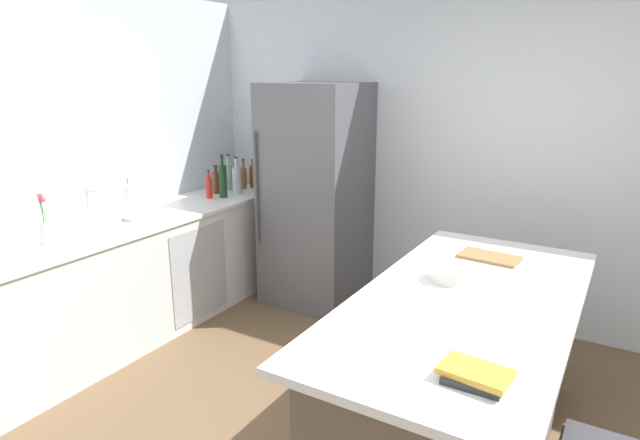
% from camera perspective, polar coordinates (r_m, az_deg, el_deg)
% --- Properties ---
extents(wall_rear, '(6.00, 0.10, 2.60)m').
position_cam_1_polar(wall_rear, '(4.43, 16.02, 6.14)').
color(wall_rear, silver).
rests_on(wall_rear, ground_plane).
extents(wall_left, '(0.10, 6.00, 2.60)m').
position_cam_1_polar(wall_left, '(4.13, -29.68, 4.06)').
color(wall_left, silver).
rests_on(wall_left, ground_plane).
extents(counter_run_left, '(0.68, 3.14, 0.91)m').
position_cam_1_polar(counter_run_left, '(4.34, -19.46, -5.92)').
color(counter_run_left, silver).
rests_on(counter_run_left, ground_plane).
extents(kitchen_island, '(1.00, 2.10, 0.91)m').
position_cam_1_polar(kitchen_island, '(2.95, 14.84, -16.00)').
color(kitchen_island, brown).
rests_on(kitchen_island, ground_plane).
extents(refrigerator, '(0.78, 0.76, 1.90)m').
position_cam_1_polar(refrigerator, '(4.59, -0.44, 2.58)').
color(refrigerator, '#56565B').
rests_on(refrigerator, ground_plane).
extents(sink_faucet, '(0.15, 0.05, 0.30)m').
position_cam_1_polar(sink_faucet, '(4.05, -23.42, 1.23)').
color(sink_faucet, silver).
rests_on(sink_faucet, counter_run_left).
extents(flower_vase, '(0.08, 0.08, 0.33)m').
position_cam_1_polar(flower_vase, '(3.85, -27.34, -0.77)').
color(flower_vase, silver).
rests_on(flower_vase, counter_run_left).
extents(paper_towel_roll, '(0.14, 0.14, 0.31)m').
position_cam_1_polar(paper_towel_roll, '(4.21, -19.71, 1.77)').
color(paper_towel_roll, gray).
rests_on(paper_towel_roll, counter_run_left).
extents(whiskey_bottle, '(0.08, 0.08, 0.27)m').
position_cam_1_polar(whiskey_bottle, '(5.16, -7.12, 4.73)').
color(whiskey_bottle, brown).
rests_on(whiskey_bottle, counter_run_left).
extents(vinegar_bottle, '(0.05, 0.05, 0.28)m').
position_cam_1_polar(vinegar_bottle, '(5.11, -8.16, 4.57)').
color(vinegar_bottle, '#994C23').
rests_on(vinegar_bottle, counter_run_left).
extents(gin_bottle, '(0.07, 0.07, 0.33)m').
position_cam_1_polar(gin_bottle, '(5.09, -9.75, 4.63)').
color(gin_bottle, '#8CB79E').
rests_on(gin_bottle, counter_run_left).
extents(soda_bottle, '(0.08, 0.08, 0.34)m').
position_cam_1_polar(soda_bottle, '(4.90, -8.92, 4.28)').
color(soda_bottle, silver).
rests_on(soda_bottle, counter_run_left).
extents(syrup_bottle, '(0.06, 0.06, 0.26)m').
position_cam_1_polar(syrup_bottle, '(4.95, -11.07, 4.03)').
color(syrup_bottle, '#5B3319').
rests_on(syrup_bottle, counter_run_left).
extents(wine_bottle, '(0.07, 0.07, 0.38)m').
position_cam_1_polar(wine_bottle, '(4.76, -10.37, 4.17)').
color(wine_bottle, '#19381E').
rests_on(wine_bottle, counter_run_left).
extents(hot_sauce_bottle, '(0.06, 0.06, 0.25)m').
position_cam_1_polar(hot_sauce_bottle, '(4.77, -11.80, 3.47)').
color(hot_sauce_bottle, red).
rests_on(hot_sauce_bottle, counter_run_left).
extents(cookbook_stack, '(0.26, 0.18, 0.05)m').
position_cam_1_polar(cookbook_stack, '(2.06, 16.29, -15.65)').
color(cookbook_stack, '#2D2D33').
rests_on(cookbook_stack, kitchen_island).
extents(mixing_bowl, '(0.22, 0.22, 0.08)m').
position_cam_1_polar(mixing_bowl, '(2.92, 13.77, -5.61)').
color(mixing_bowl, silver).
rests_on(mixing_bowl, kitchen_island).
extents(cutting_board, '(0.36, 0.23, 0.02)m').
position_cam_1_polar(cutting_board, '(3.34, 17.68, -3.80)').
color(cutting_board, '#9E7042').
rests_on(cutting_board, kitchen_island).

